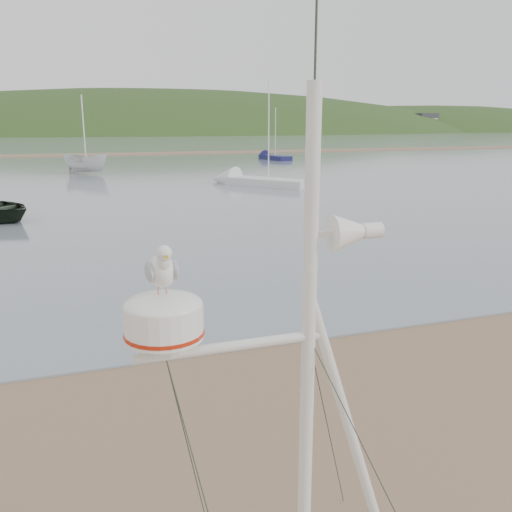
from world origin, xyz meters
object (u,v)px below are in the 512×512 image
object	(u,v)px
mast_rig	(300,482)
sailboat_white_near	(243,180)
boat_white	(85,146)
sailboat_blue_far	(268,157)

from	to	relation	value
mast_rig	sailboat_white_near	size ratio (longest dim) A/B	0.71
boat_white	sailboat_white_near	world-z (taller)	sailboat_white_near
mast_rig	sailboat_blue_far	size ratio (longest dim) A/B	0.84
mast_rig	boat_white	size ratio (longest dim) A/B	1.20
boat_white	sailboat_white_near	xyz separation A→B (m)	(9.84, -11.81, -1.99)
mast_rig	sailboat_white_near	xyz separation A→B (m)	(9.66, 32.10, -1.00)
mast_rig	boat_white	world-z (taller)	mast_rig
sailboat_white_near	sailboat_blue_far	bearing A→B (deg)	66.04
boat_white	sailboat_blue_far	distance (m)	24.03
boat_white	sailboat_white_near	bearing A→B (deg)	-95.39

